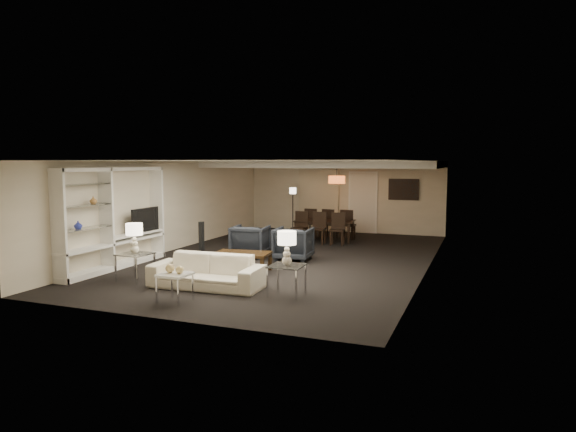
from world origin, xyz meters
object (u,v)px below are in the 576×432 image
(armchair_right, at_px, (293,244))
(side_table_right, at_px, (287,280))
(table_lamp_right, at_px, (287,248))
(pendant_light, at_px, (337,180))
(chair_nl, at_px, (299,227))
(sofa, at_px, (207,271))
(floor_speaker, at_px, (202,241))
(chair_fl, at_px, (313,223))
(side_table_left, at_px, (135,267))
(armchair_left, at_px, (250,241))
(chair_nm, at_px, (318,228))
(vase_blue, at_px, (78,225))
(coffee_table, at_px, (242,262))
(table_lamp_left, at_px, (134,238))
(television, at_px, (142,220))
(marble_table, at_px, (175,287))
(vase_amber, at_px, (93,200))
(chair_fr, at_px, (348,224))
(chair_fm, at_px, (330,223))
(chair_nr, at_px, (337,229))
(dining_table, at_px, (324,231))
(floor_lamp, at_px, (293,211))

(armchair_right, height_order, side_table_right, armchair_right)
(table_lamp_right, bearing_deg, side_table_right, 0.00)
(pendant_light, relative_size, chair_nl, 0.54)
(sofa, relative_size, floor_speaker, 2.30)
(table_lamp_right, height_order, chair_fl, table_lamp_right)
(side_table_left, xyz_separation_m, table_lamp_right, (3.40, 0.00, 0.60))
(armchair_left, xyz_separation_m, chair_nm, (1.00, 2.67, 0.06))
(pendant_light, height_order, armchair_left, pendant_light)
(armchair_right, xyz_separation_m, vase_blue, (-3.52, -3.58, 0.73))
(coffee_table, distance_m, table_lamp_left, 2.43)
(armchair_left, bearing_deg, chair_nm, -118.07)
(coffee_table, xyz_separation_m, chair_nm, (0.40, 4.37, 0.26))
(table_lamp_left, relative_size, chair_nl, 0.66)
(table_lamp_right, relative_size, television, 0.62)
(armchair_right, relative_size, floor_speaker, 0.94)
(marble_table, bearing_deg, table_lamp_right, 32.91)
(vase_amber, bearing_deg, chair_fr, 61.04)
(pendant_light, xyz_separation_m, coffee_table, (-0.69, -5.35, -1.70))
(table_lamp_right, bearing_deg, side_table_left, 180.00)
(chair_fl, xyz_separation_m, chair_fm, (0.60, 0.00, 0.00))
(vase_amber, height_order, chair_nl, vase_amber)
(marble_table, bearing_deg, chair_fl, 91.37)
(coffee_table, height_order, television, television)
(chair_nr, bearing_deg, chair_nl, 173.43)
(chair_nr, bearing_deg, vase_blue, -128.64)
(television, bearing_deg, dining_table, -34.43)
(armchair_right, xyz_separation_m, marble_table, (-0.60, -4.40, -0.16))
(table_lamp_right, bearing_deg, chair_nr, 96.69)
(side_table_left, xyz_separation_m, television, (-1.19, 1.83, 0.76))
(pendant_light, distance_m, television, 6.31)
(side_table_left, bearing_deg, pendant_light, 71.00)
(floor_lamp, bearing_deg, floor_speaker, -95.49)
(vase_amber, relative_size, floor_speaker, 0.17)
(chair_fm, bearing_deg, table_lamp_right, 106.24)
(sofa, height_order, table_lamp_left, table_lamp_left)
(armchair_right, bearing_deg, chair_fm, -91.67)
(table_lamp_left, bearing_deg, dining_table, 72.41)
(side_table_right, relative_size, floor_speaker, 0.63)
(vase_blue, height_order, floor_lamp, floor_lamp)
(vase_blue, bearing_deg, chair_fl, 70.22)
(armchair_right, height_order, table_lamp_left, table_lamp_left)
(armchair_left, distance_m, chair_nr, 3.12)
(side_table_right, distance_m, table_lamp_left, 3.45)
(chair_nr, bearing_deg, chair_fr, 83.43)
(sofa, bearing_deg, pendant_light, 81.82)
(armchair_left, distance_m, floor_speaker, 1.27)
(armchair_left, xyz_separation_m, chair_nl, (0.40, 2.67, 0.06))
(chair_fl, bearing_deg, coffee_table, 95.24)
(floor_speaker, bearing_deg, coffee_table, -27.38)
(table_lamp_left, distance_m, chair_nm, 6.34)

